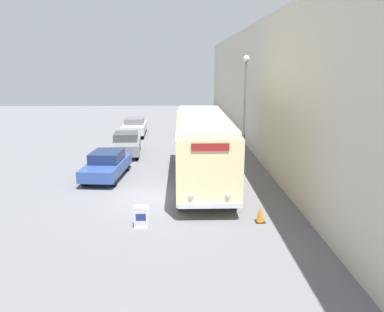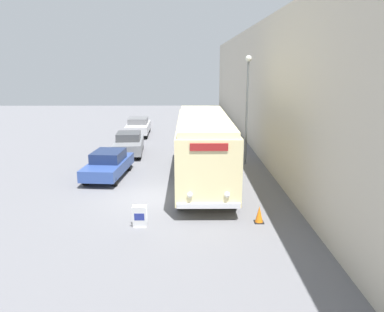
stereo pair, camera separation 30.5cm
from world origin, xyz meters
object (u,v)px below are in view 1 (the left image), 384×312
at_px(sign_board, 141,217).
at_px(parked_car_mid, 126,144).
at_px(parked_car_near, 107,165).
at_px(parked_car_far, 135,126).
at_px(vintage_bus, 203,145).
at_px(streetlamp, 245,95).
at_px(traffic_cone, 260,214).

height_order(sign_board, parked_car_mid, parked_car_mid).
bearing_deg(parked_car_near, parked_car_far, 95.26).
xyz_separation_m(vintage_bus, parked_car_mid, (-4.76, 6.26, -1.19)).
bearing_deg(streetlamp, sign_board, -119.89).
height_order(vintage_bus, parked_car_near, vintage_bus).
bearing_deg(streetlamp, parked_car_far, 128.69).
distance_m(vintage_bus, sign_board, 6.20).
bearing_deg(parked_car_far, streetlamp, -52.88).
bearing_deg(parked_car_mid, parked_car_far, 88.24).
xyz_separation_m(streetlamp, traffic_cone, (-0.76, -8.77, -3.83)).
relative_size(vintage_bus, traffic_cone, 15.11).
relative_size(parked_car_near, traffic_cone, 6.64).
xyz_separation_m(sign_board, parked_car_far, (-2.49, 18.83, 0.37)).
bearing_deg(sign_board, traffic_cone, 4.90).
xyz_separation_m(parked_car_mid, parked_car_far, (-0.30, 7.14, 0.02)).
bearing_deg(streetlamp, parked_car_near, -160.58).
bearing_deg(traffic_cone, parked_car_near, 139.07).
bearing_deg(streetlamp, traffic_cone, -94.97).
bearing_deg(parked_car_near, vintage_bus, -6.00).
relative_size(sign_board, parked_car_near, 0.19).
relative_size(vintage_bus, parked_car_far, 2.22).
distance_m(parked_car_near, traffic_cone, 9.23).
distance_m(sign_board, traffic_cone, 4.52).
xyz_separation_m(vintage_bus, sign_board, (-2.57, -5.43, -1.54)).
distance_m(parked_car_mid, parked_car_far, 7.15).
height_order(parked_car_mid, parked_car_far, parked_car_mid).
height_order(streetlamp, parked_car_near, streetlamp).
bearing_deg(streetlamp, parked_car_mid, 161.21).
height_order(vintage_bus, sign_board, vintage_bus).
bearing_deg(traffic_cone, parked_car_mid, 120.62).
relative_size(sign_board, traffic_cone, 1.27).
distance_m(parked_car_near, parked_car_mid, 5.27).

